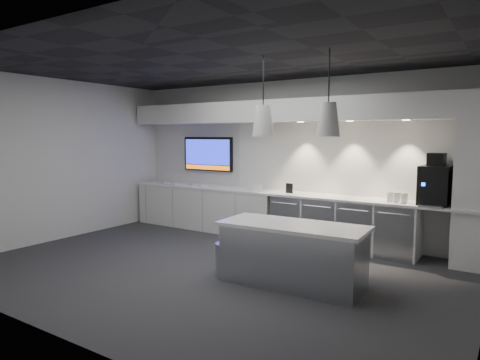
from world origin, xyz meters
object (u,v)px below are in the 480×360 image
Objects in this scene: bin at (227,259)px; coffee_machine at (435,183)px; island at (292,254)px; wall_tv at (208,154)px.

coffee_machine is (2.30, 2.29, 0.99)m from bin.
coffee_machine reaches higher than bin.
coffee_machine is at bearing 54.51° from island.
island reaches higher than bin.
bin is at bearing -48.30° from wall_tv.
wall_tv reaches higher than bin.
wall_tv reaches higher than coffee_machine.
bin is (2.26, -2.54, -1.33)m from wall_tv.
wall_tv is 1.58× the size of coffee_machine.
bin is at bearing -171.97° from island.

